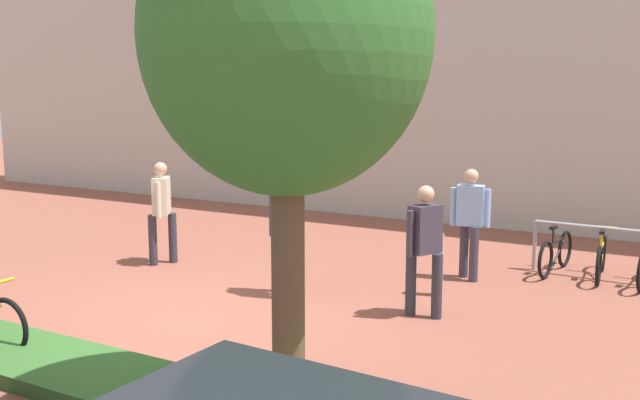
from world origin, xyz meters
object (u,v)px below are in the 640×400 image
(tree_sidewalk, at_px, (286,39))
(person_suited_navy, at_px, (285,228))
(bollard_steel, at_px, (438,265))
(person_suited_dark, at_px, (425,243))
(person_shirt_white, at_px, (470,217))
(bike_rack_cluster, at_px, (601,257))
(person_casual_tan, at_px, (162,206))

(tree_sidewalk, height_order, person_suited_navy, tree_sidewalk)
(bollard_steel, bearing_deg, person_suited_navy, -150.88)
(tree_sidewalk, bearing_deg, bollard_steel, 94.06)
(person_suited_dark, distance_m, person_suited_navy, 2.08)
(tree_sidewalk, relative_size, person_shirt_white, 2.70)
(bollard_steel, distance_m, person_suited_navy, 2.24)
(tree_sidewalk, bearing_deg, bike_rack_cluster, 76.69)
(bike_rack_cluster, height_order, person_suited_navy, person_suited_navy)
(bollard_steel, xyz_separation_m, person_shirt_white, (0.11, 1.07, 0.53))
(person_shirt_white, height_order, person_casual_tan, same)
(tree_sidewalk, distance_m, person_casual_tan, 6.83)
(person_suited_navy, bearing_deg, bike_rack_cluster, 39.85)
(tree_sidewalk, xyz_separation_m, person_suited_dark, (-0.15, 3.54, -2.35))
(person_suited_dark, bearing_deg, tree_sidewalk, -87.62)
(tree_sidewalk, distance_m, person_shirt_white, 6.08)
(person_suited_dark, bearing_deg, bollard_steel, 99.99)
(person_shirt_white, bearing_deg, person_suited_dark, -88.33)
(person_shirt_white, distance_m, person_suited_navy, 2.93)
(bollard_steel, bearing_deg, tree_sidewalk, -85.94)
(person_suited_dark, bearing_deg, bike_rack_cluster, 61.02)
(tree_sidewalk, distance_m, bike_rack_cluster, 7.44)
(bollard_steel, height_order, person_casual_tan, person_casual_tan)
(tree_sidewalk, bearing_deg, person_suited_navy, 122.59)
(bollard_steel, xyz_separation_m, person_suited_navy, (-1.90, -1.06, 0.53))
(bike_rack_cluster, height_order, person_casual_tan, person_casual_tan)
(person_suited_navy, bearing_deg, tree_sidewalk, -57.41)
(tree_sidewalk, height_order, person_shirt_white, tree_sidewalk)
(person_casual_tan, bearing_deg, bollard_steel, 6.19)
(tree_sidewalk, bearing_deg, person_shirt_white, 92.12)
(person_suited_dark, xyz_separation_m, person_suited_navy, (-2.07, -0.06, 0.00))
(tree_sidewalk, height_order, bollard_steel, tree_sidewalk)
(bollard_steel, xyz_separation_m, person_casual_tan, (-4.66, -0.51, 0.53))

